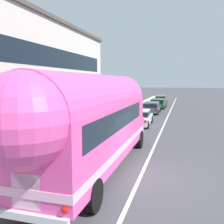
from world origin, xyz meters
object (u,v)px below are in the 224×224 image
at_px(painted_bus, 91,119).
at_px(car_lead, 139,117).
at_px(car_fourth, 161,99).
at_px(car_second, 152,107).
at_px(car_third, 158,103).

distance_m(painted_bus, car_lead, 12.33).
bearing_deg(car_fourth, painted_bus, -89.76).
bearing_deg(painted_bus, car_second, 90.12).
xyz_separation_m(car_lead, car_second, (0.03, 8.61, 0.06)).
height_order(car_third, car_fourth, same).
height_order(car_second, car_third, same).
relative_size(car_lead, car_second, 1.01).
height_order(car_second, car_fourth, same).
relative_size(painted_bus, car_lead, 2.70).
distance_m(painted_bus, car_fourth, 35.33).
bearing_deg(car_third, painted_bus, -90.35).
bearing_deg(car_lead, car_fourth, 90.19).
height_order(painted_bus, car_second, painted_bus).
bearing_deg(car_second, car_fourth, 90.42).
height_order(painted_bus, car_third, painted_bus).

